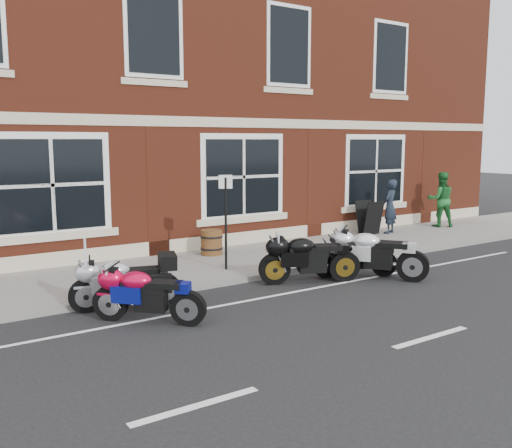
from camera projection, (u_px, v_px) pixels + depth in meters
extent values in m
plane|color=black|center=(305.00, 293.00, 11.04)|extent=(80.00, 80.00, 0.00)
cube|color=slate|center=(225.00, 263.00, 13.49)|extent=(30.00, 3.00, 0.12)
cube|color=slate|center=(263.00, 276.00, 12.19)|extent=(30.00, 0.16, 0.12)
cube|color=maroon|center=(106.00, 46.00, 18.76)|extent=(24.00, 12.00, 12.00)
cylinder|color=black|center=(86.00, 295.00, 9.80)|extent=(0.60, 0.29, 0.60)
cylinder|color=black|center=(165.00, 289.00, 10.19)|extent=(0.60, 0.29, 0.60)
cube|color=black|center=(123.00, 275.00, 9.94)|extent=(0.78, 0.43, 0.20)
ellipsoid|color=#ADADB2|center=(114.00, 269.00, 9.88)|extent=(0.60, 0.47, 0.30)
cube|color=black|center=(144.00, 269.00, 10.03)|extent=(0.56, 0.38, 0.09)
cube|color=silver|center=(85.00, 251.00, 9.69)|extent=(0.15, 0.38, 0.42)
cylinder|color=black|center=(111.00, 303.00, 9.37)|extent=(0.50, 0.51, 0.59)
cylinder|color=black|center=(189.00, 308.00, 9.09)|extent=(0.50, 0.51, 0.59)
cube|color=black|center=(146.00, 286.00, 9.19)|extent=(0.67, 0.68, 0.20)
ellipsoid|color=#B60730|center=(138.00, 279.00, 9.20)|extent=(0.60, 0.60, 0.29)
cube|color=black|center=(168.00, 283.00, 9.11)|extent=(0.52, 0.53, 0.09)
cylinder|color=black|center=(274.00, 269.00, 11.70)|extent=(0.66, 0.39, 0.66)
cylinder|color=black|center=(344.00, 266.00, 11.95)|extent=(0.66, 0.39, 0.66)
cube|color=black|center=(307.00, 251.00, 11.77)|extent=(0.85, 0.56, 0.23)
ellipsoid|color=black|center=(300.00, 245.00, 11.72)|extent=(0.68, 0.57, 0.33)
cube|color=black|center=(326.00, 246.00, 11.82)|extent=(0.63, 0.48, 0.10)
cylinder|color=black|center=(340.00, 261.00, 12.43)|extent=(0.51, 0.63, 0.68)
cylinder|color=black|center=(413.00, 266.00, 11.92)|extent=(0.51, 0.63, 0.68)
cube|color=black|center=(374.00, 246.00, 12.14)|extent=(0.70, 0.84, 0.23)
ellipsoid|color=silver|center=(366.00, 240.00, 12.17)|extent=(0.66, 0.71, 0.34)
cube|color=black|center=(394.00, 244.00, 11.98)|extent=(0.57, 0.63, 0.11)
cylinder|color=black|center=(326.00, 265.00, 12.26)|extent=(0.55, 0.36, 0.56)
cylinder|color=black|center=(384.00, 263.00, 12.41)|extent=(0.55, 0.36, 0.56)
cube|color=black|center=(353.00, 251.00, 12.29)|extent=(0.72, 0.51, 0.19)
ellipsoid|color=black|center=(347.00, 246.00, 12.26)|extent=(0.58, 0.51, 0.28)
cube|color=black|center=(369.00, 247.00, 12.32)|extent=(0.54, 0.43, 0.09)
imported|color=black|center=(390.00, 206.00, 17.33)|extent=(0.71, 0.60, 1.65)
imported|color=#1A5E26|center=(441.00, 199.00, 18.69)|extent=(1.10, 1.05, 1.80)
cylinder|color=#513715|center=(212.00, 242.00, 14.16)|extent=(0.53, 0.53, 0.62)
cylinder|color=black|center=(212.00, 248.00, 14.18)|extent=(0.56, 0.56, 0.04)
cylinder|color=black|center=(211.00, 236.00, 14.14)|extent=(0.56, 0.56, 0.04)
cylinder|color=black|center=(226.00, 224.00, 12.42)|extent=(0.06, 0.06, 2.03)
cube|color=silver|center=(225.00, 182.00, 12.29)|extent=(0.28, 0.13, 0.29)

